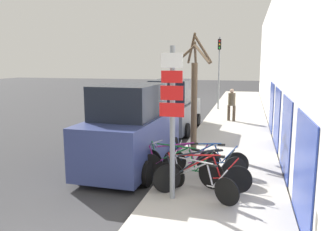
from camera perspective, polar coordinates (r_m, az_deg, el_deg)
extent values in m
plane|color=#333335|center=(15.46, 1.57, -2.45)|extent=(80.00, 80.00, 0.00)
cube|color=#ADA89E|center=(17.87, 11.68, -0.77)|extent=(3.20, 32.00, 0.15)
cube|color=silver|center=(17.62, 17.80, 9.22)|extent=(0.20, 32.00, 6.50)
cube|color=navy|center=(6.56, 22.43, -9.08)|extent=(0.03, 2.12, 2.09)
cube|color=navy|center=(9.42, 19.80, -3.38)|extent=(0.03, 2.12, 2.09)
cube|color=navy|center=(12.34, 18.42, -0.34)|extent=(0.03, 2.12, 2.09)
cube|color=navy|center=(15.28, 17.57, 1.52)|extent=(0.03, 2.12, 2.09)
cylinder|color=gray|center=(7.10, 0.78, -1.62)|extent=(0.12, 0.12, 3.37)
cube|color=white|center=(6.90, 0.68, 9.59)|extent=(0.47, 0.02, 0.31)
cube|color=red|center=(6.91, 0.67, 6.76)|extent=(0.46, 0.02, 0.26)
cube|color=red|center=(6.94, 0.67, 3.95)|extent=(0.49, 0.02, 0.31)
cube|color=red|center=(6.98, 0.66, 0.98)|extent=(0.54, 0.02, 0.30)
cylinder|color=black|center=(8.08, 1.20, -10.34)|extent=(0.55, 0.34, 0.62)
cylinder|color=black|center=(7.23, 10.19, -12.96)|extent=(0.55, 0.34, 0.62)
cylinder|color=#B7B7BC|center=(7.65, 4.35, -9.28)|extent=(0.75, 0.45, 0.51)
cylinder|color=#B7B7BC|center=(7.53, 4.81, -7.85)|extent=(0.86, 0.51, 0.08)
cylinder|color=#B7B7BC|center=(7.37, 7.31, -10.24)|extent=(0.18, 0.12, 0.44)
cylinder|color=#B7B7BC|center=(7.36, 8.47, -12.31)|extent=(0.47, 0.29, 0.08)
cylinder|color=#B7B7BC|center=(7.24, 9.00, -10.86)|extent=(0.36, 0.22, 0.50)
cylinder|color=#B7B7BC|center=(7.95, 1.61, -8.69)|extent=(0.17, 0.12, 0.53)
cube|color=black|center=(7.26, 7.83, -8.61)|extent=(0.21, 0.17, 0.04)
cylinder|color=#99999E|center=(7.83, 2.02, -6.97)|extent=(0.24, 0.39, 0.02)
cylinder|color=black|center=(8.01, 0.10, -10.36)|extent=(0.66, 0.07, 0.66)
cylinder|color=black|center=(7.90, 12.06, -10.87)|extent=(0.66, 0.07, 0.66)
cylinder|color=red|center=(7.83, 4.57, -8.50)|extent=(0.92, 0.09, 0.54)
cylinder|color=red|center=(7.76, 5.20, -6.89)|extent=(1.06, 0.10, 0.09)
cylinder|color=red|center=(7.81, 8.49, -8.82)|extent=(0.20, 0.05, 0.48)
cylinder|color=red|center=(7.89, 9.96, -10.64)|extent=(0.58, 0.06, 0.08)
cylinder|color=red|center=(7.81, 10.61, -9.06)|extent=(0.43, 0.05, 0.53)
cylinder|color=red|center=(7.91, 0.69, -8.48)|extent=(0.20, 0.04, 0.57)
cube|color=black|center=(7.73, 9.15, -7.07)|extent=(0.20, 0.09, 0.04)
cylinder|color=#99999E|center=(7.81, 1.29, -6.55)|extent=(0.05, 0.44, 0.02)
cylinder|color=black|center=(7.76, -0.20, -10.95)|extent=(0.59, 0.41, 0.68)
cylinder|color=black|center=(8.50, 11.43, -9.29)|extent=(0.59, 0.41, 0.68)
cylinder|color=black|center=(7.90, 4.45, -8.18)|extent=(0.86, 0.59, 0.56)
cylinder|color=black|center=(7.86, 5.07, -6.44)|extent=(0.99, 0.68, 0.09)
cylinder|color=black|center=(8.15, 8.23, -7.86)|extent=(0.20, 0.15, 0.49)
cylinder|color=black|center=(8.34, 9.56, -9.42)|extent=(0.54, 0.38, 0.08)
cylinder|color=black|center=(8.31, 10.15, -7.77)|extent=(0.41, 0.29, 0.55)
cylinder|color=black|center=(7.69, 0.43, -8.83)|extent=(0.19, 0.14, 0.59)
cube|color=black|center=(8.12, 8.83, -6.04)|extent=(0.21, 0.18, 0.04)
cylinder|color=#99999E|center=(7.64, 1.07, -6.69)|extent=(0.26, 0.38, 0.02)
cylinder|color=black|center=(8.99, -2.79, -8.04)|extent=(0.65, 0.29, 0.69)
cylinder|color=black|center=(8.05, 7.57, -10.24)|extent=(0.65, 0.29, 0.69)
cylinder|color=#197233|center=(8.51, 0.82, -6.81)|extent=(0.96, 0.41, 0.57)
cylinder|color=#197233|center=(8.40, 1.34, -5.33)|extent=(1.11, 0.47, 0.09)
cylinder|color=#197233|center=(8.21, 4.24, -7.64)|extent=(0.21, 0.11, 0.49)
cylinder|color=#197233|center=(8.19, 5.59, -9.67)|extent=(0.60, 0.26, 0.08)
cylinder|color=#197233|center=(8.07, 6.18, -8.17)|extent=(0.45, 0.20, 0.55)
cylinder|color=#197233|center=(8.85, -2.34, -6.35)|extent=(0.21, 0.11, 0.59)
cube|color=black|center=(8.10, 4.81, -5.97)|extent=(0.22, 0.15, 0.04)
cylinder|color=#99999E|center=(8.72, -1.88, -4.59)|extent=(0.18, 0.42, 0.02)
cylinder|color=black|center=(8.71, -3.24, -8.76)|extent=(0.60, 0.33, 0.65)
cylinder|color=black|center=(9.12, 7.00, -7.96)|extent=(0.60, 0.33, 0.65)
cylinder|color=#8C1E72|center=(8.74, 0.72, -6.60)|extent=(0.83, 0.45, 0.54)
cylinder|color=#8C1E72|center=(8.70, 1.24, -5.12)|extent=(0.96, 0.52, 0.08)
cylinder|color=#8C1E72|center=(8.89, 4.06, -6.51)|extent=(0.19, 0.12, 0.47)
cylinder|color=#8C1E72|center=(9.02, 5.28, -7.96)|extent=(0.52, 0.29, 0.08)
cylinder|color=#8C1E72|center=(8.98, 5.80, -6.53)|extent=(0.40, 0.22, 0.52)
cylinder|color=#8C1E72|center=(8.64, -2.72, -6.97)|extent=(0.19, 0.12, 0.56)
cube|color=black|center=(8.85, 4.58, -4.93)|extent=(0.21, 0.16, 0.04)
cylinder|color=#99999E|center=(8.58, -2.20, -5.16)|extent=(0.22, 0.40, 0.02)
cylinder|color=black|center=(9.10, 1.16, -7.99)|extent=(0.64, 0.11, 0.64)
cylinder|color=black|center=(9.08, 11.87, -8.24)|extent=(0.64, 0.11, 0.64)
cylinder|color=#1E4799|center=(8.97, 5.19, -6.31)|extent=(0.94, 0.14, 0.53)
cylinder|color=#1E4799|center=(8.91, 5.76, -4.94)|extent=(1.09, 0.16, 0.08)
cylinder|color=#1E4799|center=(8.97, 8.70, -6.54)|extent=(0.20, 0.06, 0.46)
cylinder|color=#1E4799|center=(9.05, 10.00, -8.07)|extent=(0.59, 0.09, 0.08)
cylinder|color=#1E4799|center=(8.99, 10.58, -6.71)|extent=(0.44, 0.08, 0.51)
cylinder|color=#1E4799|center=(9.01, 1.70, -6.36)|extent=(0.20, 0.05, 0.55)
cube|color=black|center=(8.91, 9.28, -5.04)|extent=(0.21, 0.10, 0.04)
cylinder|color=#99999E|center=(8.93, 2.25, -4.70)|extent=(0.07, 0.44, 0.02)
cube|color=navy|center=(9.97, -6.22, -4.02)|extent=(1.95, 4.46, 1.39)
cube|color=black|center=(9.60, -6.74, 2.57)|extent=(1.71, 2.34, 0.95)
cylinder|color=black|center=(11.67, -7.83, -4.82)|extent=(0.24, 0.67, 0.67)
cylinder|color=black|center=(11.09, 0.85, -5.49)|extent=(0.24, 0.67, 0.67)
cylinder|color=black|center=(9.33, -14.58, -8.73)|extent=(0.24, 0.67, 0.67)
cylinder|color=black|center=(8.59, -3.88, -10.03)|extent=(0.24, 0.67, 0.67)
cube|color=#51565B|center=(15.04, 0.90, 0.13)|extent=(1.92, 4.18, 1.15)
cube|color=black|center=(14.75, 0.75, 4.23)|extent=(1.68, 2.19, 1.04)
cylinder|color=black|center=(16.57, -0.99, -0.51)|extent=(0.24, 0.65, 0.64)
cylinder|color=black|center=(16.16, 5.13, -0.80)|extent=(0.24, 0.65, 0.64)
cylinder|color=black|center=(14.18, -3.93, -2.24)|extent=(0.24, 0.65, 0.64)
cylinder|color=black|center=(13.70, 3.19, -2.65)|extent=(0.24, 0.65, 0.64)
cylinder|color=#4C3D2D|center=(17.05, 11.41, 0.37)|extent=(0.15, 0.15, 0.80)
cylinder|color=#4C3D2D|center=(17.16, 10.53, 0.46)|extent=(0.15, 0.15, 0.80)
cylinder|color=brown|center=(17.01, 11.05, 2.79)|extent=(0.37, 0.37, 0.63)
sphere|color=tan|center=(16.97, 11.09, 4.21)|extent=(0.22, 0.22, 0.22)
cylinder|color=brown|center=(11.27, 4.55, 1.53)|extent=(0.21, 0.21, 2.99)
cylinder|color=brown|center=(10.62, 5.91, 10.68)|extent=(0.71, 1.08, 0.66)
cylinder|color=brown|center=(11.32, 3.02, 10.59)|extent=(0.76, 0.30, 0.63)
cylinder|color=brown|center=(11.63, 4.77, 10.80)|extent=(0.20, 0.99, 0.74)
cylinder|color=brown|center=(11.70, 4.11, 11.52)|extent=(0.50, 1.09, 1.02)
cylinder|color=brown|center=(11.31, 6.16, 11.34)|extent=(0.63, 0.48, 0.93)
cylinder|color=gray|center=(21.00, 8.86, 7.22)|extent=(0.10, 0.10, 4.50)
cube|color=black|center=(20.91, 8.97, 12.14)|extent=(0.20, 0.16, 0.64)
sphere|color=red|center=(20.83, 8.96, 12.70)|extent=(0.11, 0.11, 0.11)
sphere|color=orange|center=(20.82, 8.94, 12.15)|extent=(0.11, 0.11, 0.11)
sphere|color=green|center=(20.81, 8.93, 11.60)|extent=(0.11, 0.11, 0.11)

